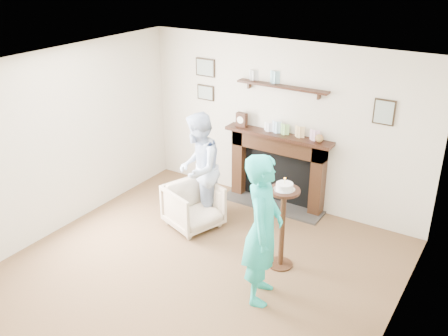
{
  "coord_description": "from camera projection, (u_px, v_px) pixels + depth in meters",
  "views": [
    {
      "loc": [
        2.98,
        -3.88,
        3.67
      ],
      "look_at": [
        -0.01,
        0.9,
        1.16
      ],
      "focal_mm": 40.0,
      "sensor_mm": 36.0,
      "label": 1
    }
  ],
  "objects": [
    {
      "name": "ground",
      "position": [
        185.0,
        283.0,
        5.94
      ],
      "size": [
        5.0,
        5.0,
        0.0
      ],
      "primitive_type": "plane",
      "color": "brown",
      "rests_on": "ground"
    },
    {
      "name": "room_shell",
      "position": [
        215.0,
        138.0,
        5.82
      ],
      "size": [
        4.54,
        5.02,
        2.52
      ],
      "color": "beige",
      "rests_on": "ground"
    },
    {
      "name": "armchair",
      "position": [
        194.0,
        226.0,
        7.16
      ],
      "size": [
        0.88,
        0.87,
        0.64
      ],
      "primitive_type": "imported",
      "rotation": [
        0.0,
        0.0,
        1.23
      ],
      "color": "tan",
      "rests_on": "ground"
    },
    {
      "name": "man",
      "position": [
        200.0,
        219.0,
        7.33
      ],
      "size": [
        0.86,
        0.96,
        1.62
      ],
      "primitive_type": "imported",
      "rotation": [
        0.0,
        0.0,
        -1.19
      ],
      "color": "#A4B8CE",
      "rests_on": "ground"
    },
    {
      "name": "woman",
      "position": [
        260.0,
        295.0,
        5.73
      ],
      "size": [
        0.6,
        0.74,
        1.75
      ],
      "primitive_type": "imported",
      "rotation": [
        0.0,
        0.0,
        1.9
      ],
      "color": "#1EACAB",
      "rests_on": "ground"
    },
    {
      "name": "pedestal_table",
      "position": [
        283.0,
        213.0,
        5.97
      ],
      "size": [
        0.38,
        0.38,
        1.22
      ],
      "color": "black",
      "rests_on": "ground"
    }
  ]
}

